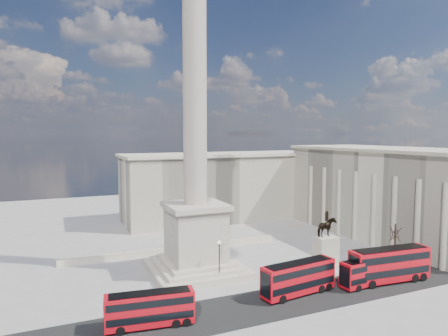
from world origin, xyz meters
name	(u,v)px	position (x,y,z in m)	size (l,w,h in m)	color
ground	(207,282)	(0.00, 0.00, 0.00)	(180.00, 180.00, 0.00)	#9B9893
asphalt_road	(273,303)	(5.00, -10.00, 0.00)	(120.00, 9.00, 0.01)	black
nelsons_column	(195,190)	(0.00, 5.00, 12.92)	(14.00, 14.00, 49.85)	#BAAE9B
balustrade_wall	(176,249)	(0.00, 16.00, 0.55)	(40.00, 0.60, 1.10)	beige
building_east	(389,192)	(45.00, 10.00, 9.32)	(19.00, 46.00, 18.60)	beige
building_northeast	(224,186)	(20.00, 40.00, 8.32)	(51.00, 17.00, 16.60)	beige
red_bus_a	(151,309)	(-10.66, -9.93, 2.09)	(10.03, 3.50, 3.98)	red
red_bus_b	(299,278)	(9.65, -8.97, 2.33)	(11.19, 3.82, 4.45)	red
red_bus_c	(370,271)	(20.81, -10.22, 2.04)	(9.74, 2.93, 3.90)	red
red_bus_d	(390,264)	(24.34, -10.48, 2.64)	(12.59, 3.85, 5.03)	red
victorian_lamp	(219,258)	(1.54, -0.76, 3.64)	(0.53, 0.53, 6.19)	black
equestrian_statue	(326,247)	(20.12, -1.24, 3.25)	(4.48, 3.36, 9.21)	beige
bare_tree_near	(395,232)	(28.72, -7.18, 6.21)	(1.80, 1.80, 7.88)	#332319
bare_tree_mid	(389,218)	(38.63, 3.52, 5.53)	(1.85, 1.85, 7.02)	#332319
bare_tree_far	(372,214)	(37.20, 6.60, 5.78)	(1.80, 1.80, 7.34)	#332319
pedestrian_walking	(357,256)	(26.75, -1.16, 0.89)	(0.65, 0.43, 1.79)	#212426
pedestrian_standing	(356,263)	(23.74, -4.11, 0.97)	(0.94, 0.73, 1.94)	#212426
pedestrian_crossing	(289,267)	(13.07, -1.43, 0.93)	(1.09, 0.45, 1.86)	#212426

